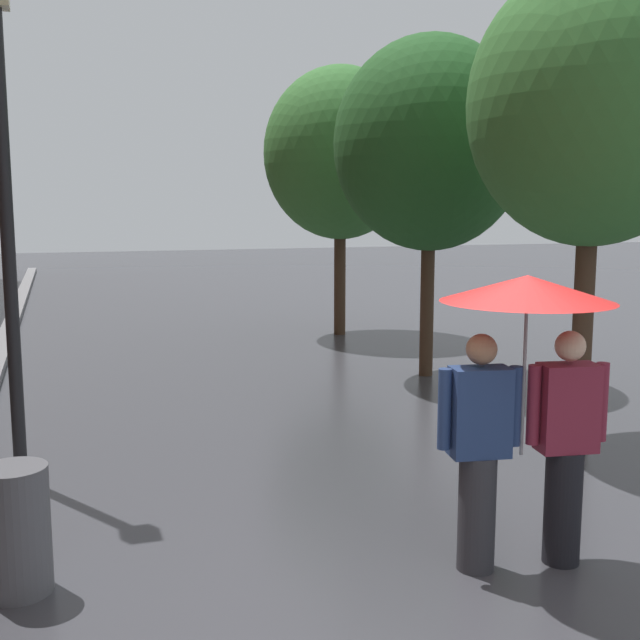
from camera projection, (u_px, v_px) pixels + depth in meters
The scene contains 8 objects.
ground_plane at pixel (454, 623), 4.77m from camera, with size 80.00×80.00×0.00m, color #38383D.
kerb_strip at pixel (0, 353), 13.16m from camera, with size 0.30×36.00×0.12m, color slate.
street_tree_0 at pixel (593, 105), 7.93m from camera, with size 2.54×2.54×4.95m.
street_tree_1 at pixel (430, 145), 11.22m from camera, with size 2.77×2.77×4.89m.
street_tree_2 at pixel (340, 154), 14.90m from camera, with size 2.91×2.91×5.10m.
couple_under_umbrella at pixel (525, 371), 5.34m from camera, with size 1.21×1.18×2.05m.
street_lamp_post at pixel (5, 194), 6.84m from camera, with size 0.24×0.24×4.48m.
litter_bin at pixel (16, 530), 5.09m from camera, with size 0.44×0.44×0.85m, color #4C4C51.
Camera 1 is at (-2.17, -3.97, 2.52)m, focal length 44.14 mm.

